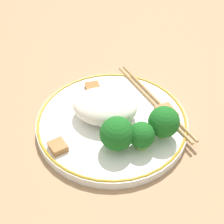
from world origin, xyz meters
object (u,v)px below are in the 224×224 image
(plate, at_px, (112,123))
(broccoli_back_center, at_px, (142,135))
(broccoli_back_left, at_px, (117,134))
(chopsticks, at_px, (155,101))
(broccoli_back_right, at_px, (164,122))

(plate, xyz_separation_m, broccoli_back_center, (0.05, -0.05, 0.03))
(plate, height_order, broccoli_back_left, broccoli_back_left)
(broccoli_back_left, height_order, broccoli_back_center, broccoli_back_left)
(plate, relative_size, broccoli_back_left, 4.48)
(plate, xyz_separation_m, chopsticks, (0.07, 0.06, 0.01))
(plate, xyz_separation_m, broccoli_back_right, (0.09, -0.02, 0.04))
(broccoli_back_left, relative_size, broccoli_back_center, 1.22)
(plate, relative_size, broccoli_back_center, 5.45)
(plate, relative_size, broccoli_back_right, 4.43)
(broccoli_back_left, distance_m, broccoli_back_right, 0.08)
(broccoli_back_center, height_order, broccoli_back_right, broccoli_back_right)
(plate, bearing_deg, broccoli_back_left, -73.19)
(plate, height_order, broccoli_back_right, broccoli_back_right)
(broccoli_back_right, bearing_deg, plate, 165.81)
(broccoli_back_center, bearing_deg, broccoli_back_left, -168.95)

